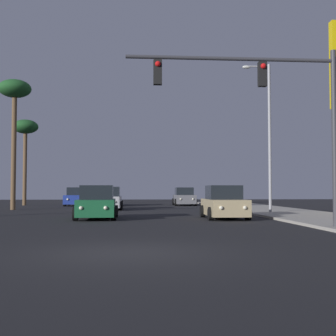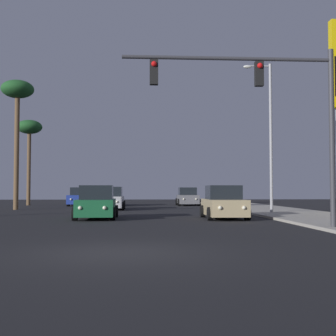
# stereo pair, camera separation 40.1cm
# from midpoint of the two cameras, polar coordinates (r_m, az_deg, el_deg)

# --- Properties ---
(ground_plane) EXTENTS (120.00, 120.00, 0.00)m
(ground_plane) POSITION_cam_midpoint_polar(r_m,az_deg,el_deg) (11.10, -6.04, -10.20)
(ground_plane) COLOR black
(sidewalk_right) EXTENTS (5.00, 60.00, 0.12)m
(sidewalk_right) POSITION_cam_midpoint_polar(r_m,az_deg,el_deg) (22.96, 19.33, -6.01)
(sidewalk_right) COLOR #9E998E
(sidewalk_right) RESTS_ON ground
(car_silver) EXTENTS (2.04, 4.31, 1.68)m
(car_silver) POSITION_cam_midpoint_polar(r_m,az_deg,el_deg) (34.81, -7.58, -3.80)
(car_silver) COLOR #B7B7BC
(car_silver) RESTS_ON ground
(car_grey) EXTENTS (2.04, 4.32, 1.68)m
(car_grey) POSITION_cam_midpoint_polar(r_m,az_deg,el_deg) (44.10, 1.73, -3.58)
(car_grey) COLOR slate
(car_grey) RESTS_ON ground
(car_green) EXTENTS (2.04, 4.33, 1.68)m
(car_green) POSITION_cam_midpoint_polar(r_m,az_deg,el_deg) (23.88, -9.15, -4.31)
(car_green) COLOR #195933
(car_green) RESTS_ON ground
(car_blue) EXTENTS (2.04, 4.34, 1.68)m
(car_blue) POSITION_cam_midpoint_polar(r_m,az_deg,el_deg) (43.71, -11.29, -3.54)
(car_blue) COLOR navy
(car_blue) RESTS_ON ground
(car_tan) EXTENTS (2.04, 4.32, 1.68)m
(car_tan) POSITION_cam_midpoint_polar(r_m,az_deg,el_deg) (23.88, 6.35, -4.33)
(car_tan) COLOR tan
(car_tan) RESTS_ON ground
(car_black) EXTENTS (2.04, 4.33, 1.68)m
(car_black) POSITION_cam_midpoint_polar(r_m,az_deg,el_deg) (43.19, -7.46, -3.58)
(car_black) COLOR black
(car_black) RESTS_ON ground
(traffic_light_mast) EXTENTS (7.75, 0.36, 6.50)m
(traffic_light_mast) POSITION_cam_midpoint_polar(r_m,az_deg,el_deg) (17.60, 12.21, 8.17)
(traffic_light_mast) COLOR #38383D
(traffic_light_mast) RESTS_ON sidewalk_right
(street_lamp) EXTENTS (1.74, 0.24, 9.00)m
(street_lamp) POSITION_cam_midpoint_polar(r_m,az_deg,el_deg) (29.01, 11.64, 4.63)
(street_lamp) COLOR #99999E
(street_lamp) RESTS_ON sidewalk_right
(palm_tree_far) EXTENTS (2.40, 2.40, 8.11)m
(palm_tree_far) POSITION_cam_midpoint_polar(r_m,az_deg,el_deg) (46.50, -17.23, 4.33)
(palm_tree_far) COLOR brown
(palm_tree_far) RESTS_ON ground
(palm_tree_mid) EXTENTS (2.40, 2.40, 9.60)m
(palm_tree_mid) POSITION_cam_midpoint_polar(r_m,az_deg,el_deg) (36.76, -18.50, 8.26)
(palm_tree_mid) COLOR brown
(palm_tree_mid) RESTS_ON ground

